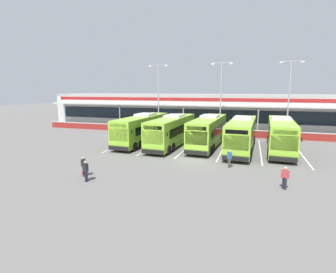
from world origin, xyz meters
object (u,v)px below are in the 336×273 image
(coach_bus_centre, at_px, (208,132))
(pedestrian_child, at_px, (229,158))
(coach_bus_rightmost, at_px, (281,135))
(lamp_post_east, at_px, (289,94))
(lamp_post_west, at_px, (158,93))
(coach_bus_left_centre, at_px, (172,131))
(coach_bus_right_centre, at_px, (242,135))
(pedestrian_in_dark_coat, at_px, (84,166))
(lamp_post_centre, at_px, (221,94))
(pedestrian_with_handbag, at_px, (86,170))
(coach_bus_leftmost, at_px, (143,129))
(pedestrian_near_bin, at_px, (285,177))

(coach_bus_centre, bearing_deg, pedestrian_child, -69.04)
(coach_bus_rightmost, xyz_separation_m, lamp_post_east, (1.83, 10.30, 4.50))
(lamp_post_west, bearing_deg, coach_bus_left_centre, -62.78)
(coach_bus_left_centre, relative_size, coach_bus_right_centre, 1.00)
(pedestrian_in_dark_coat, xyz_separation_m, lamp_post_centre, (8.00, 24.18, 5.42))
(coach_bus_left_centre, distance_m, pedestrian_with_handbag, 14.67)
(coach_bus_right_centre, bearing_deg, lamp_post_east, 61.99)
(coach_bus_rightmost, bearing_deg, coach_bus_right_centre, -165.77)
(coach_bus_left_centre, relative_size, lamp_post_west, 1.11)
(coach_bus_rightmost, relative_size, lamp_post_west, 1.11)
(coach_bus_right_centre, bearing_deg, lamp_post_west, 141.09)
(pedestrian_in_dark_coat, relative_size, lamp_post_east, 0.15)
(coach_bus_leftmost, bearing_deg, lamp_post_west, 98.44)
(pedestrian_child, height_order, pedestrian_near_bin, same)
(coach_bus_left_centre, xyz_separation_m, coach_bus_rightmost, (12.54, 0.88, 0.00))
(coach_bus_centre, relative_size, pedestrian_with_handbag, 7.57)
(pedestrian_child, distance_m, lamp_post_west, 23.54)
(pedestrian_child, height_order, lamp_post_centre, lamp_post_centre)
(pedestrian_with_handbag, distance_m, pedestrian_in_dark_coat, 1.28)
(coach_bus_right_centre, relative_size, pedestrian_child, 7.57)
(pedestrian_in_dark_coat, relative_size, lamp_post_west, 0.15)
(coach_bus_leftmost, xyz_separation_m, pedestrian_child, (11.71, -7.91, -0.91))
(coach_bus_centre, distance_m, lamp_post_west, 15.02)
(pedestrian_in_dark_coat, relative_size, lamp_post_centre, 0.15)
(coach_bus_leftmost, relative_size, coach_bus_rightmost, 1.00)
(pedestrian_near_bin, bearing_deg, lamp_post_east, 83.27)
(pedestrian_near_bin, relative_size, lamp_post_east, 0.15)
(pedestrian_with_handbag, relative_size, lamp_post_centre, 0.15)
(coach_bus_right_centre, xyz_separation_m, lamp_post_west, (-14.05, 11.34, 4.50))
(coach_bus_rightmost, height_order, lamp_post_east, lamp_post_east)
(lamp_post_centre, bearing_deg, coach_bus_right_centre, -71.40)
(coach_bus_leftmost, bearing_deg, pedestrian_in_dark_coat, -86.77)
(pedestrian_near_bin, height_order, lamp_post_west, lamp_post_west)
(coach_bus_right_centre, relative_size, pedestrian_in_dark_coat, 7.57)
(pedestrian_with_handbag, height_order, lamp_post_west, lamp_post_west)
(coach_bus_right_centre, relative_size, lamp_post_west, 1.11)
(pedestrian_with_handbag, bearing_deg, lamp_post_east, 56.61)
(coach_bus_rightmost, distance_m, pedestrian_near_bin, 12.57)
(pedestrian_child, bearing_deg, pedestrian_in_dark_coat, -151.36)
(pedestrian_child, xyz_separation_m, pedestrian_near_bin, (4.10, -4.13, 0.00))
(coach_bus_leftmost, xyz_separation_m, pedestrian_near_bin, (15.81, -12.04, -0.91))
(lamp_post_centre, bearing_deg, pedestrian_in_dark_coat, -108.31)
(coach_bus_leftmost, distance_m, pedestrian_with_handbag, 14.96)
(coach_bus_centre, relative_size, pedestrian_near_bin, 7.57)
(pedestrian_child, bearing_deg, lamp_post_centre, 99.13)
(pedestrian_in_dark_coat, height_order, pedestrian_child, same)
(pedestrian_with_handbag, xyz_separation_m, pedestrian_in_dark_coat, (-0.85, 0.96, 0.02))
(coach_bus_left_centre, bearing_deg, lamp_post_centre, 66.55)
(coach_bus_centre, distance_m, pedestrian_with_handbag, 16.86)
(coach_bus_leftmost, height_order, coach_bus_right_centre, same)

